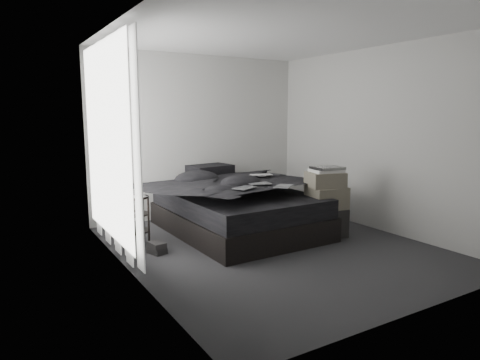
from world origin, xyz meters
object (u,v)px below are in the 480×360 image
side_stand (136,222)px  box_lower (325,222)px  laptop (261,170)px  bed (238,221)px

side_stand → box_lower: bearing=-20.5°
laptop → side_stand: 1.95m
laptop → box_lower: size_ratio=0.71×
laptop → box_lower: 1.19m
laptop → side_stand: size_ratio=0.59×
bed → side_stand: 1.47m
side_stand → box_lower: size_ratio=1.21×
side_stand → box_lower: (2.37, -0.89, -0.12)m
bed → box_lower: box_lower is taller
bed → side_stand: size_ratio=3.67×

